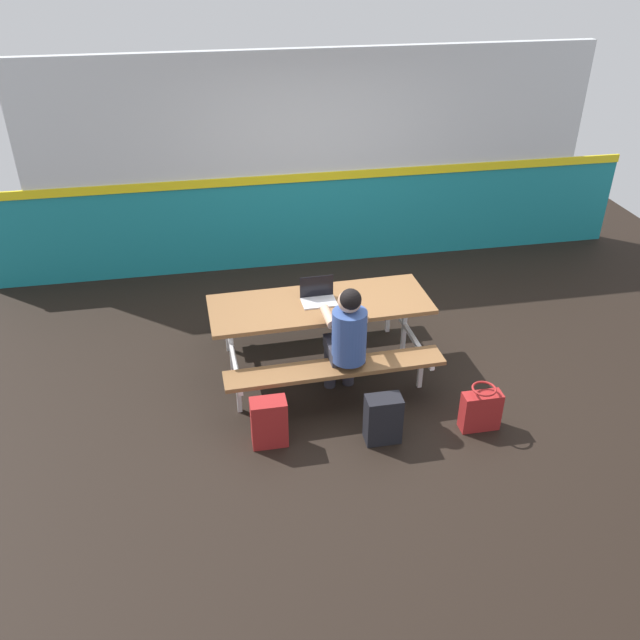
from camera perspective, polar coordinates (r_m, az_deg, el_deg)
ground_plane at (r=6.66m, az=3.30°, el=-3.81°), size 10.00×10.00×0.02m
accent_backdrop at (r=8.20m, az=-0.41°, el=13.01°), size 8.00×0.14×2.60m
picnic_table_main at (r=6.27m, az=0.00°, el=0.21°), size 2.09×1.61×0.74m
student_nearer at (r=5.76m, az=2.32°, el=-1.34°), size 0.37×0.53×1.21m
laptop_silver at (r=6.19m, az=-0.16°, el=2.04°), size 0.33×0.23×0.22m
backpack_dark at (r=5.60m, az=-4.41°, el=-8.75°), size 0.30×0.22×0.44m
tote_bag_bright at (r=5.91m, az=13.66°, el=-7.53°), size 0.34×0.21×0.43m
satchel_spare at (r=5.64m, az=5.42°, el=-8.46°), size 0.30×0.22×0.44m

